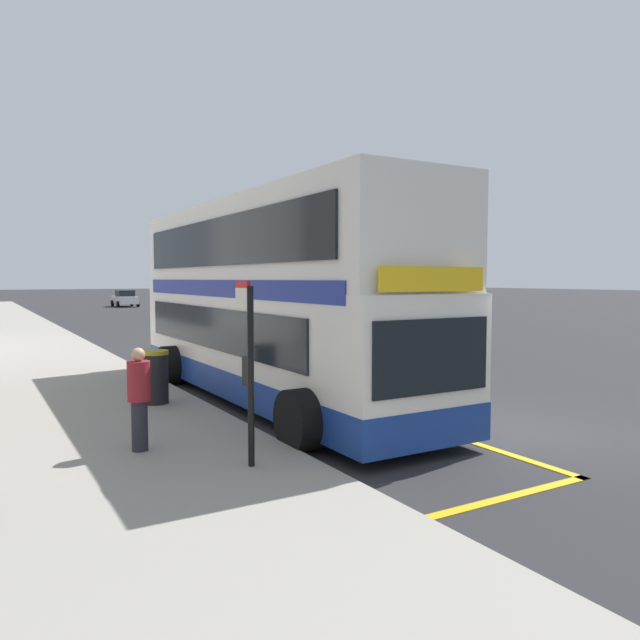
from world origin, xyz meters
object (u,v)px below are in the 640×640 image
double_decker_bus (268,308)px  bus_stop_sign (248,356)px  parked_car_black_distant (195,308)px  pedestrian_further_back (139,395)px  litter_bin (156,377)px  parked_car_white_kerbside (125,299)px

double_decker_bus → bus_stop_sign: bearing=-118.4°
double_decker_bus → parked_car_black_distant: double_decker_bus is taller
double_decker_bus → pedestrian_further_back: size_ratio=7.11×
parked_car_black_distant → pedestrian_further_back: bearing=70.5°
parked_car_black_distant → litter_bin: (-9.79, -26.65, -0.10)m
parked_car_black_distant → litter_bin: parked_car_black_distant is taller
double_decker_bus → litter_bin: bearing=175.6°
double_decker_bus → pedestrian_further_back: double_decker_bus is taller
bus_stop_sign → parked_car_black_distant: 32.92m
parked_car_black_distant → litter_bin: 28.39m
double_decker_bus → parked_car_black_distant: bearing=74.8°
bus_stop_sign → parked_car_white_kerbside: size_ratio=0.61×
parked_car_white_kerbside → pedestrian_further_back: pedestrian_further_back is taller
parked_car_white_kerbside → double_decker_bus: bearing=-98.4°
bus_stop_sign → pedestrian_further_back: bus_stop_sign is taller
parked_car_white_kerbside → pedestrian_further_back: (-11.04, -51.31, 0.18)m
pedestrian_further_back → litter_bin: bearing=71.0°
double_decker_bus → pedestrian_further_back: (-3.62, -3.12, -1.08)m
parked_car_white_kerbside → litter_bin: parked_car_white_kerbside is taller
bus_stop_sign → litter_bin: 4.87m
double_decker_bus → parked_car_white_kerbside: (7.42, 48.19, -1.26)m
parked_car_white_kerbside → pedestrian_further_back: 52.48m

